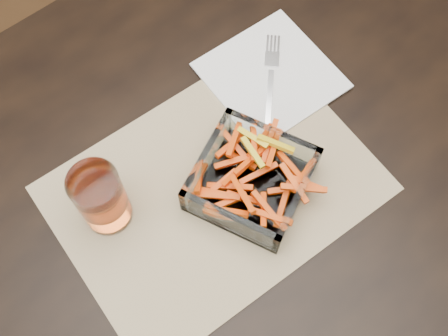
{
  "coord_description": "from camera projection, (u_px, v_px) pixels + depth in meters",
  "views": [
    {
      "loc": [
        -0.26,
        -0.24,
        1.52
      ],
      "look_at": [
        -0.06,
        0.01,
        0.78
      ],
      "focal_mm": 45.0,
      "sensor_mm": 36.0,
      "label": 1
    }
  ],
  "objects": [
    {
      "name": "tumbler",
      "position": [
        102.0,
        200.0,
        0.76
      ],
      "size": [
        0.07,
        0.07,
        0.12
      ],
      "color": "white",
      "rests_on": "placemat"
    },
    {
      "name": "napkin",
      "position": [
        271.0,
        75.0,
        0.9
      ],
      "size": [
        0.2,
        0.2,
        0.0
      ],
      "primitive_type": "cube",
      "rotation": [
        0.0,
        0.0,
        -0.05
      ],
      "color": "white",
      "rests_on": "placemat"
    },
    {
      "name": "fork",
      "position": [
        271.0,
        75.0,
        0.9
      ],
      "size": [
        0.13,
        0.13,
        0.0
      ],
      "rotation": [
        0.0,
        0.0,
        -0.77
      ],
      "color": "silver",
      "rests_on": "napkin"
    },
    {
      "name": "placemat",
      "position": [
        215.0,
        188.0,
        0.83
      ],
      "size": [
        0.47,
        0.35,
        0.0
      ],
      "primitive_type": "cube",
      "rotation": [
        0.0,
        0.0,
        -0.05
      ],
      "color": "tan",
      "rests_on": "dining_table"
    },
    {
      "name": "glass_bowl",
      "position": [
        251.0,
        181.0,
        0.8
      ],
      "size": [
        0.2,
        0.2,
        0.06
      ],
      "rotation": [
        0.0,
        0.0,
        0.43
      ],
      "color": "white",
      "rests_on": "placemat"
    },
    {
      "name": "dining_table",
      "position": [
        254.0,
        182.0,
        0.93
      ],
      "size": [
        1.6,
        0.9,
        0.75
      ],
      "color": "black",
      "rests_on": "ground"
    }
  ]
}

